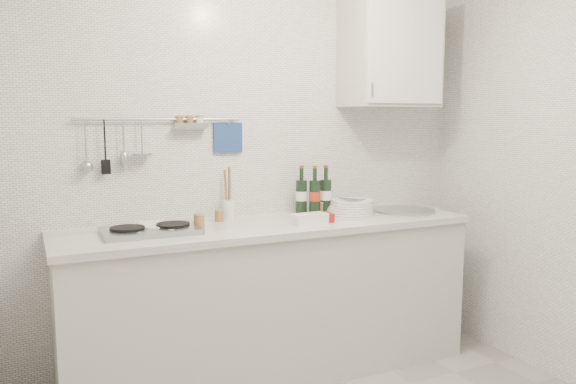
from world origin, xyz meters
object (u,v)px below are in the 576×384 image
object	(u,v)px
plate_stack_hob	(154,227)
plate_stack_sink	(351,208)
wall_cabinet	(390,52)
utensil_crock	(228,207)
wine_bottles	(314,190)

from	to	relation	value
plate_stack_hob	plate_stack_sink	size ratio (longest dim) A/B	0.76
wall_cabinet	plate_stack_sink	size ratio (longest dim) A/B	2.17
wall_cabinet	plate_stack_sink	xyz separation A→B (m)	(-0.34, -0.09, -0.98)
wall_cabinet	plate_stack_hob	xyz separation A→B (m)	(-1.57, -0.05, -1.01)
plate_stack_sink	utensil_crock	bearing A→B (deg)	164.87
plate_stack_hob	wine_bottles	world-z (taller)	wine_bottles
utensil_crock	plate_stack_hob	bearing A→B (deg)	-161.94
plate_stack_hob	plate_stack_sink	bearing A→B (deg)	-2.08
plate_stack_hob	wall_cabinet	bearing A→B (deg)	1.81
plate_stack_sink	utensil_crock	distance (m)	0.77
wall_cabinet	plate_stack_sink	distance (m)	1.04
plate_stack_sink	wine_bottles	distance (m)	0.26
plate_stack_hob	utensil_crock	world-z (taller)	utensil_crock
wine_bottles	utensil_crock	bearing A→B (deg)	171.81
wall_cabinet	plate_stack_hob	world-z (taller)	wall_cabinet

